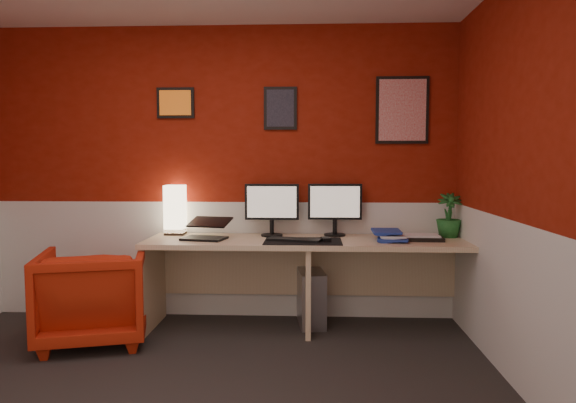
{
  "coord_description": "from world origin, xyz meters",
  "views": [
    {
      "loc": [
        0.79,
        -2.77,
        1.37
      ],
      "look_at": [
        0.6,
        1.21,
        1.05
      ],
      "focal_mm": 32.89,
      "sensor_mm": 36.0,
      "label": 1
    }
  ],
  "objects_px": {
    "pc_tower": "(311,297)",
    "monitor_left": "(272,201)",
    "desk": "(309,284)",
    "armchair": "(94,296)",
    "potted_plant": "(449,215)",
    "zen_tray": "(419,238)",
    "laptop": "(204,226)",
    "shoji_lamp": "(175,211)",
    "monitor_right": "(335,201)"
  },
  "relations": [
    {
      "from": "armchair",
      "to": "monitor_left",
      "type": "bearing_deg",
      "value": -172.53
    },
    {
      "from": "monitor_left",
      "to": "zen_tray",
      "type": "relative_size",
      "value": 1.66
    },
    {
      "from": "monitor_right",
      "to": "pc_tower",
      "type": "xyz_separation_m",
      "value": [
        -0.2,
        -0.08,
        -0.8
      ]
    },
    {
      "from": "shoji_lamp",
      "to": "monitor_left",
      "type": "xyz_separation_m",
      "value": [
        0.83,
        -0.06,
        0.09
      ]
    },
    {
      "from": "monitor_right",
      "to": "pc_tower",
      "type": "height_order",
      "value": "monitor_right"
    },
    {
      "from": "desk",
      "to": "laptop",
      "type": "distance_m",
      "value": 0.96
    },
    {
      "from": "shoji_lamp",
      "to": "pc_tower",
      "type": "xyz_separation_m",
      "value": [
        1.16,
        -0.1,
        -0.7
      ]
    },
    {
      "from": "laptop",
      "to": "shoji_lamp",
      "type": "bearing_deg",
      "value": 149.87
    },
    {
      "from": "laptop",
      "to": "monitor_left",
      "type": "distance_m",
      "value": 0.6
    },
    {
      "from": "laptop",
      "to": "monitor_right",
      "type": "relative_size",
      "value": 0.57
    },
    {
      "from": "monitor_right",
      "to": "desk",
      "type": "bearing_deg",
      "value": -134.72
    },
    {
      "from": "potted_plant",
      "to": "armchair",
      "type": "xyz_separation_m",
      "value": [
        -2.75,
        -0.55,
        -0.56
      ]
    },
    {
      "from": "pc_tower",
      "to": "desk",
      "type": "bearing_deg",
      "value": -105.79
    },
    {
      "from": "desk",
      "to": "zen_tray",
      "type": "bearing_deg",
      "value": 1.42
    },
    {
      "from": "potted_plant",
      "to": "monitor_left",
      "type": "bearing_deg",
      "value": -179.96
    },
    {
      "from": "desk",
      "to": "monitor_left",
      "type": "distance_m",
      "value": 0.75
    },
    {
      "from": "laptop",
      "to": "potted_plant",
      "type": "distance_m",
      "value": 2.0
    },
    {
      "from": "monitor_right",
      "to": "zen_tray",
      "type": "relative_size",
      "value": 1.66
    },
    {
      "from": "shoji_lamp",
      "to": "monitor_right",
      "type": "height_order",
      "value": "monitor_right"
    },
    {
      "from": "laptop",
      "to": "pc_tower",
      "type": "height_order",
      "value": "laptop"
    },
    {
      "from": "laptop",
      "to": "pc_tower",
      "type": "xyz_separation_m",
      "value": [
        0.85,
        0.18,
        -0.61
      ]
    },
    {
      "from": "laptop",
      "to": "armchair",
      "type": "bearing_deg",
      "value": -144.49
    },
    {
      "from": "laptop",
      "to": "monitor_left",
      "type": "xyz_separation_m",
      "value": [
        0.52,
        0.22,
        0.18
      ]
    },
    {
      "from": "zen_tray",
      "to": "potted_plant",
      "type": "bearing_deg",
      "value": 30.21
    },
    {
      "from": "potted_plant",
      "to": "armchair",
      "type": "height_order",
      "value": "potted_plant"
    },
    {
      "from": "potted_plant",
      "to": "pc_tower",
      "type": "height_order",
      "value": "potted_plant"
    },
    {
      "from": "armchair",
      "to": "shoji_lamp",
      "type": "bearing_deg",
      "value": -143.05
    },
    {
      "from": "monitor_right",
      "to": "potted_plant",
      "type": "distance_m",
      "value": 0.94
    },
    {
      "from": "pc_tower",
      "to": "monitor_left",
      "type": "bearing_deg",
      "value": 165.59
    },
    {
      "from": "monitor_right",
      "to": "potted_plant",
      "type": "bearing_deg",
      "value": -2.47
    },
    {
      "from": "monitor_left",
      "to": "armchair",
      "type": "distance_m",
      "value": 1.56
    },
    {
      "from": "potted_plant",
      "to": "desk",
      "type": "bearing_deg",
      "value": -171.19
    },
    {
      "from": "desk",
      "to": "pc_tower",
      "type": "distance_m",
      "value": 0.2
    },
    {
      "from": "laptop",
      "to": "pc_tower",
      "type": "bearing_deg",
      "value": 24.2
    },
    {
      "from": "desk",
      "to": "shoji_lamp",
      "type": "relative_size",
      "value": 6.5
    },
    {
      "from": "pc_tower",
      "to": "armchair",
      "type": "relative_size",
      "value": 0.58
    },
    {
      "from": "desk",
      "to": "monitor_right",
      "type": "xyz_separation_m",
      "value": [
        0.22,
        0.22,
        0.66
      ]
    },
    {
      "from": "shoji_lamp",
      "to": "laptop",
      "type": "xyz_separation_m",
      "value": [
        0.3,
        -0.28,
        -0.09
      ]
    },
    {
      "from": "shoji_lamp",
      "to": "monitor_left",
      "type": "height_order",
      "value": "monitor_left"
    },
    {
      "from": "monitor_left",
      "to": "pc_tower",
      "type": "xyz_separation_m",
      "value": [
        0.33,
        -0.04,
        -0.8
      ]
    },
    {
      "from": "shoji_lamp",
      "to": "zen_tray",
      "type": "relative_size",
      "value": 1.14
    },
    {
      "from": "desk",
      "to": "armchair",
      "type": "relative_size",
      "value": 3.36
    },
    {
      "from": "zen_tray",
      "to": "pc_tower",
      "type": "distance_m",
      "value": 1.01
    },
    {
      "from": "desk",
      "to": "potted_plant",
      "type": "relative_size",
      "value": 7.17
    },
    {
      "from": "shoji_lamp",
      "to": "zen_tray",
      "type": "height_order",
      "value": "shoji_lamp"
    },
    {
      "from": "zen_tray",
      "to": "pc_tower",
      "type": "height_order",
      "value": "zen_tray"
    },
    {
      "from": "pc_tower",
      "to": "laptop",
      "type": "bearing_deg",
      "value": -175.45
    },
    {
      "from": "zen_tray",
      "to": "potted_plant",
      "type": "height_order",
      "value": "potted_plant"
    },
    {
      "from": "laptop",
      "to": "zen_tray",
      "type": "xyz_separation_m",
      "value": [
        1.71,
        0.07,
        -0.09
      ]
    },
    {
      "from": "shoji_lamp",
      "to": "monitor_left",
      "type": "relative_size",
      "value": 0.69
    }
  ]
}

